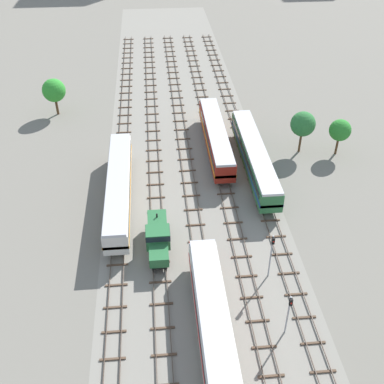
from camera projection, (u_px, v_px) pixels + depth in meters
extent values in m
plane|color=slate|center=(191.00, 194.00, 63.38)|extent=(480.00, 480.00, 0.00)
cube|color=gray|center=(191.00, 194.00, 63.38)|extent=(22.76, 176.00, 0.01)
cube|color=#47382D|center=(115.00, 192.00, 63.31)|extent=(0.07, 126.00, 0.15)
cube|color=#47382D|center=(126.00, 192.00, 63.42)|extent=(0.07, 126.00, 0.15)
cube|color=brown|center=(113.00, 359.00, 43.09)|extent=(2.40, 0.22, 0.14)
cube|color=brown|center=(114.00, 332.00, 45.48)|extent=(2.40, 0.22, 0.14)
cube|color=brown|center=(115.00, 307.00, 47.88)|extent=(2.40, 0.22, 0.14)
cube|color=brown|center=(116.00, 285.00, 50.27)|extent=(2.40, 0.22, 0.14)
cube|color=brown|center=(117.00, 265.00, 52.67)|extent=(2.40, 0.22, 0.14)
cube|color=brown|center=(118.00, 246.00, 55.07)|extent=(2.40, 0.22, 0.14)
cube|color=brown|center=(119.00, 229.00, 57.46)|extent=(2.40, 0.22, 0.14)
cube|color=brown|center=(120.00, 214.00, 59.86)|extent=(2.40, 0.22, 0.14)
cube|color=brown|center=(121.00, 200.00, 62.25)|extent=(2.40, 0.22, 0.14)
cube|color=brown|center=(121.00, 186.00, 64.65)|extent=(2.40, 0.22, 0.14)
cube|color=brown|center=(122.00, 174.00, 67.04)|extent=(2.40, 0.22, 0.14)
cube|color=brown|center=(122.00, 162.00, 69.44)|extent=(2.40, 0.22, 0.14)
cube|color=brown|center=(123.00, 152.00, 71.84)|extent=(2.40, 0.22, 0.14)
cube|color=brown|center=(123.00, 142.00, 74.23)|extent=(2.40, 0.22, 0.14)
cube|color=brown|center=(124.00, 132.00, 76.63)|extent=(2.40, 0.22, 0.14)
cube|color=brown|center=(124.00, 124.00, 79.02)|extent=(2.40, 0.22, 0.14)
cube|color=brown|center=(125.00, 115.00, 81.42)|extent=(2.40, 0.22, 0.14)
cube|color=brown|center=(125.00, 107.00, 83.82)|extent=(2.40, 0.22, 0.14)
cube|color=brown|center=(125.00, 100.00, 86.21)|extent=(2.40, 0.22, 0.14)
cube|color=brown|center=(126.00, 93.00, 88.61)|extent=(2.40, 0.22, 0.14)
cube|color=brown|center=(126.00, 86.00, 91.00)|extent=(2.40, 0.22, 0.14)
cube|color=brown|center=(126.00, 80.00, 93.40)|extent=(2.40, 0.22, 0.14)
cube|color=brown|center=(127.00, 74.00, 95.79)|extent=(2.40, 0.22, 0.14)
cube|color=brown|center=(127.00, 68.00, 98.19)|extent=(2.40, 0.22, 0.14)
cube|color=brown|center=(127.00, 63.00, 100.59)|extent=(2.40, 0.22, 0.14)
cube|color=brown|center=(128.00, 58.00, 102.98)|extent=(2.40, 0.22, 0.14)
cube|color=brown|center=(128.00, 53.00, 105.38)|extent=(2.40, 0.22, 0.14)
cube|color=brown|center=(128.00, 48.00, 107.77)|extent=(2.40, 0.22, 0.14)
cube|color=brown|center=(128.00, 44.00, 110.17)|extent=(2.40, 0.22, 0.14)
cube|color=brown|center=(128.00, 39.00, 112.56)|extent=(2.40, 0.22, 0.14)
cube|color=#47382D|center=(150.00, 190.00, 63.65)|extent=(0.07, 126.00, 0.15)
cube|color=#47382D|center=(161.00, 190.00, 63.76)|extent=(0.07, 126.00, 0.15)
cube|color=brown|center=(164.00, 355.00, 43.43)|extent=(2.40, 0.22, 0.14)
cube|color=brown|center=(163.00, 328.00, 45.83)|extent=(2.40, 0.22, 0.14)
cube|color=brown|center=(161.00, 304.00, 48.22)|extent=(2.40, 0.22, 0.14)
cube|color=brown|center=(160.00, 282.00, 50.62)|extent=(2.40, 0.22, 0.14)
cube|color=brown|center=(159.00, 262.00, 53.01)|extent=(2.40, 0.22, 0.14)
cube|color=brown|center=(158.00, 244.00, 55.41)|extent=(2.40, 0.22, 0.14)
cube|color=brown|center=(158.00, 227.00, 57.80)|extent=(2.40, 0.22, 0.14)
cube|color=brown|center=(157.00, 212.00, 60.20)|extent=(2.40, 0.22, 0.14)
cube|color=brown|center=(156.00, 198.00, 62.60)|extent=(2.40, 0.22, 0.14)
cube|color=brown|center=(155.00, 184.00, 64.99)|extent=(2.40, 0.22, 0.14)
cube|color=brown|center=(155.00, 172.00, 67.39)|extent=(2.40, 0.22, 0.14)
cube|color=brown|center=(154.00, 161.00, 69.78)|extent=(2.40, 0.22, 0.14)
cube|color=brown|center=(154.00, 150.00, 72.18)|extent=(2.40, 0.22, 0.14)
cube|color=brown|center=(153.00, 140.00, 74.57)|extent=(2.40, 0.22, 0.14)
cube|color=brown|center=(153.00, 131.00, 76.97)|extent=(2.40, 0.22, 0.14)
cube|color=brown|center=(152.00, 122.00, 79.37)|extent=(2.40, 0.22, 0.14)
cube|color=brown|center=(152.00, 114.00, 81.76)|extent=(2.40, 0.22, 0.14)
cube|color=brown|center=(152.00, 106.00, 84.16)|extent=(2.40, 0.22, 0.14)
cube|color=brown|center=(151.00, 99.00, 86.55)|extent=(2.40, 0.22, 0.14)
cube|color=brown|center=(151.00, 92.00, 88.95)|extent=(2.40, 0.22, 0.14)
cube|color=brown|center=(151.00, 85.00, 91.34)|extent=(2.40, 0.22, 0.14)
cube|color=brown|center=(150.00, 79.00, 93.74)|extent=(2.40, 0.22, 0.14)
cube|color=brown|center=(150.00, 73.00, 96.14)|extent=(2.40, 0.22, 0.14)
cube|color=brown|center=(150.00, 68.00, 98.53)|extent=(2.40, 0.22, 0.14)
cube|color=brown|center=(149.00, 62.00, 100.93)|extent=(2.40, 0.22, 0.14)
cube|color=brown|center=(149.00, 57.00, 103.32)|extent=(2.40, 0.22, 0.14)
cube|color=brown|center=(149.00, 52.00, 105.72)|extent=(2.40, 0.22, 0.14)
cube|color=brown|center=(149.00, 48.00, 108.12)|extent=(2.40, 0.22, 0.14)
cube|color=brown|center=(148.00, 43.00, 110.51)|extent=(2.40, 0.22, 0.14)
cube|color=brown|center=(148.00, 39.00, 112.91)|extent=(2.40, 0.22, 0.14)
cube|color=#47382D|center=(185.00, 188.00, 64.00)|extent=(0.07, 126.00, 0.15)
cube|color=#47382D|center=(196.00, 188.00, 64.10)|extent=(0.07, 126.00, 0.15)
cube|color=brown|center=(219.00, 380.00, 41.38)|extent=(2.40, 0.22, 0.14)
cube|color=brown|center=(214.00, 351.00, 43.77)|extent=(2.40, 0.22, 0.14)
cube|color=brown|center=(210.00, 325.00, 46.17)|extent=(2.40, 0.22, 0.14)
cube|color=brown|center=(207.00, 301.00, 48.56)|extent=(2.40, 0.22, 0.14)
cube|color=brown|center=(204.00, 279.00, 50.96)|extent=(2.40, 0.22, 0.14)
cube|color=brown|center=(201.00, 259.00, 53.36)|extent=(2.40, 0.22, 0.14)
cube|color=brown|center=(198.00, 241.00, 55.75)|extent=(2.40, 0.22, 0.14)
cube|color=brown|center=(196.00, 225.00, 58.15)|extent=(2.40, 0.22, 0.14)
cube|color=brown|center=(193.00, 210.00, 60.54)|extent=(2.40, 0.22, 0.14)
cube|color=brown|center=(191.00, 196.00, 62.94)|extent=(2.40, 0.22, 0.14)
cube|color=brown|center=(189.00, 183.00, 65.33)|extent=(2.40, 0.22, 0.14)
cube|color=brown|center=(188.00, 171.00, 67.73)|extent=(2.40, 0.22, 0.14)
cube|color=brown|center=(186.00, 159.00, 70.13)|extent=(2.40, 0.22, 0.14)
cube|color=brown|center=(184.00, 149.00, 72.52)|extent=(2.40, 0.22, 0.14)
cube|color=brown|center=(183.00, 139.00, 74.92)|extent=(2.40, 0.22, 0.14)
cube|color=brown|center=(181.00, 130.00, 77.31)|extent=(2.40, 0.22, 0.14)
cube|color=brown|center=(180.00, 121.00, 79.71)|extent=(2.40, 0.22, 0.14)
cube|color=brown|center=(179.00, 113.00, 82.10)|extent=(2.40, 0.22, 0.14)
cube|color=brown|center=(178.00, 105.00, 84.50)|extent=(2.40, 0.22, 0.14)
cube|color=brown|center=(177.00, 98.00, 86.90)|extent=(2.40, 0.22, 0.14)
cube|color=brown|center=(176.00, 91.00, 89.29)|extent=(2.40, 0.22, 0.14)
cube|color=brown|center=(175.00, 84.00, 91.69)|extent=(2.40, 0.22, 0.14)
cube|color=brown|center=(174.00, 78.00, 94.08)|extent=(2.40, 0.22, 0.14)
cube|color=brown|center=(173.00, 72.00, 96.48)|extent=(2.40, 0.22, 0.14)
cube|color=brown|center=(172.00, 67.00, 98.87)|extent=(2.40, 0.22, 0.14)
cube|color=brown|center=(171.00, 61.00, 101.27)|extent=(2.40, 0.22, 0.14)
cube|color=brown|center=(170.00, 56.00, 103.67)|extent=(2.40, 0.22, 0.14)
cube|color=brown|center=(170.00, 52.00, 106.06)|extent=(2.40, 0.22, 0.14)
cube|color=brown|center=(169.00, 47.00, 108.46)|extent=(2.40, 0.22, 0.14)
cube|color=brown|center=(168.00, 42.00, 110.85)|extent=(2.40, 0.22, 0.14)
cube|color=brown|center=(168.00, 38.00, 113.25)|extent=(2.40, 0.22, 0.14)
cube|color=#47382D|center=(219.00, 187.00, 64.34)|extent=(0.07, 126.00, 0.15)
cube|color=#47382D|center=(230.00, 186.00, 64.44)|extent=(0.07, 126.00, 0.15)
cube|color=brown|center=(271.00, 376.00, 41.72)|extent=(2.40, 0.22, 0.14)
cube|color=brown|center=(264.00, 347.00, 44.11)|extent=(2.40, 0.22, 0.14)
cube|color=brown|center=(258.00, 321.00, 46.51)|extent=(2.40, 0.22, 0.14)
cube|color=brown|center=(252.00, 297.00, 48.91)|extent=(2.40, 0.22, 0.14)
cube|color=brown|center=(247.00, 276.00, 51.30)|extent=(2.40, 0.22, 0.14)
cube|color=brown|center=(242.00, 257.00, 53.70)|extent=(2.40, 0.22, 0.14)
cube|color=brown|center=(237.00, 239.00, 56.09)|extent=(2.40, 0.22, 0.14)
cube|color=brown|center=(233.00, 223.00, 58.49)|extent=(2.40, 0.22, 0.14)
cube|color=brown|center=(229.00, 208.00, 60.88)|extent=(2.40, 0.22, 0.14)
cube|color=brown|center=(226.00, 194.00, 63.28)|extent=(2.40, 0.22, 0.14)
cube|color=brown|center=(223.00, 181.00, 65.68)|extent=(2.40, 0.22, 0.14)
cube|color=brown|center=(220.00, 169.00, 68.07)|extent=(2.40, 0.22, 0.14)
cube|color=brown|center=(217.00, 158.00, 70.47)|extent=(2.40, 0.22, 0.14)
cube|color=brown|center=(214.00, 147.00, 72.86)|extent=(2.40, 0.22, 0.14)
cube|color=brown|center=(212.00, 138.00, 75.26)|extent=(2.40, 0.22, 0.14)
cube|color=brown|center=(210.00, 128.00, 77.66)|extent=(2.40, 0.22, 0.14)
cube|color=brown|center=(208.00, 120.00, 80.05)|extent=(2.40, 0.22, 0.14)
cube|color=brown|center=(206.00, 112.00, 82.45)|extent=(2.40, 0.22, 0.14)
cube|color=brown|center=(204.00, 104.00, 84.84)|extent=(2.40, 0.22, 0.14)
cube|color=brown|center=(202.00, 97.00, 87.24)|extent=(2.40, 0.22, 0.14)
cube|color=brown|center=(200.00, 90.00, 89.63)|extent=(2.40, 0.22, 0.14)
cube|color=brown|center=(199.00, 84.00, 92.03)|extent=(2.40, 0.22, 0.14)
cube|color=brown|center=(197.00, 77.00, 94.43)|extent=(2.40, 0.22, 0.14)
cube|color=brown|center=(196.00, 72.00, 96.82)|extent=(2.40, 0.22, 0.14)
cube|color=brown|center=(194.00, 66.00, 99.22)|extent=(2.40, 0.22, 0.14)
cube|color=brown|center=(193.00, 61.00, 101.61)|extent=(2.40, 0.22, 0.14)
cube|color=brown|center=(192.00, 56.00, 104.01)|extent=(2.40, 0.22, 0.14)
cube|color=brown|center=(190.00, 51.00, 106.40)|extent=(2.40, 0.22, 0.14)
cube|color=brown|center=(189.00, 46.00, 108.80)|extent=(2.40, 0.22, 0.14)
cube|color=brown|center=(188.00, 42.00, 111.20)|extent=(2.40, 0.22, 0.14)
cube|color=brown|center=(187.00, 38.00, 113.59)|extent=(2.40, 0.22, 0.14)
cube|color=#47382D|center=(253.00, 185.00, 64.68)|extent=(0.07, 126.00, 0.15)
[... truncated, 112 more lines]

